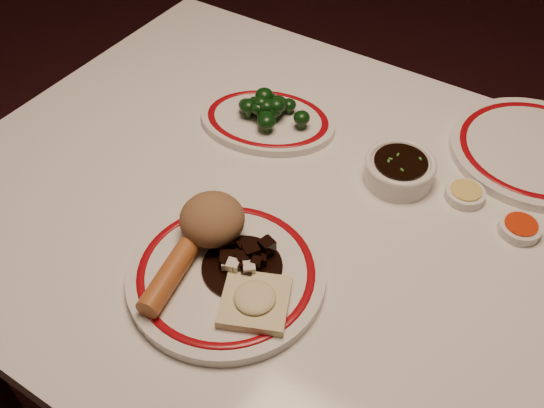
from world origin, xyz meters
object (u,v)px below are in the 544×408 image
Objects in this scene: broccoli_pile at (268,108)px; soy_bowl at (399,171)px; main_plate at (226,274)px; broccoli_plate at (268,120)px; rice_mound at (212,219)px; spring_roll at (169,277)px; stirfry_heap at (242,260)px; dining_table at (307,249)px; fried_wonton at (255,300)px.

soy_bowl is at bearing -0.99° from broccoli_pile.
broccoli_plate is at bearing 113.54° from main_plate.
broccoli_pile is at bearing 107.09° from rice_mound.
broccoli_pile is at bearing 92.42° from spring_roll.
stirfry_heap is (0.07, -0.02, -0.02)m from rice_mound.
broccoli_plate reaches higher than dining_table.
dining_table is at bearing -40.28° from broccoli_pile.
broccoli_plate is at bearing 116.92° from stirfry_heap.
dining_table is 10.18× the size of fried_wonton.
stirfry_heap is (-0.05, 0.05, 0.00)m from fried_wonton.
dining_table is 0.20m from soy_bowl.
main_plate is 1.23× the size of broccoli_plate.
rice_mound reaches higher than soy_bowl.
soy_bowl is at bearing -1.27° from broccoli_plate.
spring_roll is 1.05× the size of soy_bowl.
broccoli_pile reaches higher than dining_table.
fried_wonton is (0.03, -0.20, 0.12)m from dining_table.
broccoli_pile is (-0.14, 0.33, 0.03)m from main_plate.
stirfry_heap reaches higher than dining_table.
rice_mound is 0.08m from stirfry_heap.
spring_roll is 0.10m from stirfry_heap.
rice_mound reaches higher than stirfry_heap.
main_plate is 0.03m from stirfry_heap.
main_plate is 2.95× the size of spring_roll.
broccoli_pile is (0.00, -0.00, 0.03)m from broccoli_plate.
rice_mound is 0.33× the size of broccoli_plate.
fried_wonton is 1.02× the size of stirfry_heap.
spring_roll reaches higher than soy_bowl.
broccoli_pile is at bearing 113.47° from main_plate.
broccoli_plate is 0.03m from broccoli_pile.
main_plate is 2.63× the size of broccoli_pile.
fried_wonton is (0.12, 0.03, -0.01)m from spring_roll.
rice_mound reaches higher than fried_wonton.
broccoli_plate is at bearing 92.53° from spring_roll.
soy_bowl is (0.17, 0.28, -0.03)m from rice_mound.
dining_table is at bearing 82.40° from stirfry_heap.
rice_mound reaches higher than dining_table.
soy_bowl reaches higher than dining_table.
soy_bowl reaches higher than broccoli_plate.
soy_bowl is (0.09, 0.14, 0.11)m from dining_table.
stirfry_heap is at bearing -109.75° from soy_bowl.
stirfry_heap is 0.34m from broccoli_plate.
stirfry_heap is at bearing 61.05° from main_plate.
main_plate is at bearing 159.26° from fried_wonton.
soy_bowl is (0.26, -0.01, 0.01)m from broccoli_plate.
fried_wonton is 0.87× the size of broccoli_pile.
dining_table is at bearing 56.37° from rice_mound.
spring_roll reaches higher than dining_table.
dining_table is 9.95× the size of spring_roll.
soy_bowl reaches higher than main_plate.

